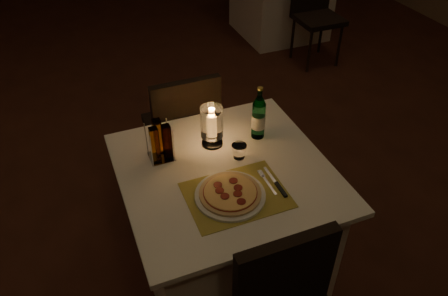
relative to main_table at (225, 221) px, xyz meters
name	(u,v)px	position (x,y,z in m)	size (l,w,h in m)	color
floor	(171,227)	(-0.21, 0.41, -0.38)	(8.00, 10.00, 0.02)	#472117
main_table	(225,221)	(0.00, 0.00, 0.00)	(1.00, 1.00, 0.74)	white
chair_far	(183,123)	(0.00, 0.71, 0.18)	(0.42, 0.42, 0.90)	black
placemat	(236,195)	(-0.02, -0.18, 0.37)	(0.45, 0.34, 0.00)	#B29F3D
plate	(230,195)	(-0.05, -0.18, 0.38)	(0.32, 0.32, 0.01)	white
pizza	(230,193)	(-0.05, -0.18, 0.39)	(0.28, 0.28, 0.02)	#D8B77F
fork	(266,180)	(0.14, -0.15, 0.37)	(0.02, 0.18, 0.00)	silver
knife	(279,186)	(0.18, -0.21, 0.37)	(0.02, 0.22, 0.01)	black
tumbler	(239,151)	(0.10, 0.06, 0.40)	(0.08, 0.08, 0.08)	white
water_bottle	(259,117)	(0.26, 0.19, 0.49)	(0.07, 0.07, 0.30)	#61B57C
hurricane_candle	(212,123)	(0.01, 0.22, 0.50)	(0.12, 0.12, 0.22)	white
cruet_caddy	(160,143)	(-0.26, 0.20, 0.46)	(0.12, 0.12, 0.21)	white
neighbor_table_right	(280,1)	(1.81, 2.84, 0.00)	(1.00, 1.00, 0.74)	white
neighbor_chair_ra	(315,7)	(1.81, 2.12, 0.18)	(0.42, 0.42, 0.90)	black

